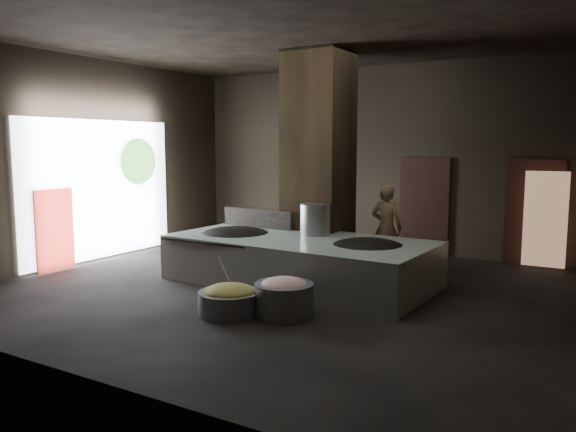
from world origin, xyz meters
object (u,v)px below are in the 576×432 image
Objects in this scene: cook at (386,228)px; meat_basin at (284,299)px; veg_basin at (229,303)px; hearth_platform at (299,261)px; stock_pot at (315,221)px; wok_right at (367,250)px; wok_left at (235,238)px.

meat_basin is (-0.25, -3.71, -0.65)m from cook.
cook is 4.26m from veg_basin.
cook reaches higher than meat_basin.
hearth_platform is at bearing 61.03° from cook.
cook is 1.97× the size of meat_basin.
stock_pot is at bearing 87.79° from hearth_platform.
wok_right is (1.35, 0.05, 0.32)m from hearth_platform.
stock_pot reaches higher than meat_basin.
meat_basin is (2.24, -1.85, -0.50)m from wok_left.
veg_basin is at bearing -119.59° from wok_right.
hearth_platform is at bearing -95.19° from stock_pot.
wok_left is 2.80m from wok_right.
stock_pot is 2.98m from veg_basin.
stock_pot is 0.36× the size of cook.
stock_pot is (1.50, 0.60, 0.38)m from wok_left.
wok_left reaches higher than veg_basin.
wok_left is 1.61× the size of veg_basin.
veg_basin is (1.48, -2.22, -0.57)m from wok_left.
meat_basin is at bearing -64.39° from hearth_platform.
hearth_platform is at bearing -177.88° from wok_right.
wok_left is at bearing -158.20° from stock_pot.
wok_right is 0.80× the size of cook.
wok_right is (2.80, 0.10, 0.00)m from wok_left.
stock_pot reaches higher than wok_right.
stock_pot is 0.67× the size of veg_basin.
stock_pot is at bearing 158.96° from wok_right.
meat_basin is at bearing 26.01° from veg_basin.
hearth_platform is 5.40× the size of meat_basin.
wok_right is 2.09m from meat_basin.
wok_left is at bearing -177.95° from wok_right.
meat_basin is at bearing -73.14° from stock_pot.
wok_right is at bearing 2.05° from wok_left.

